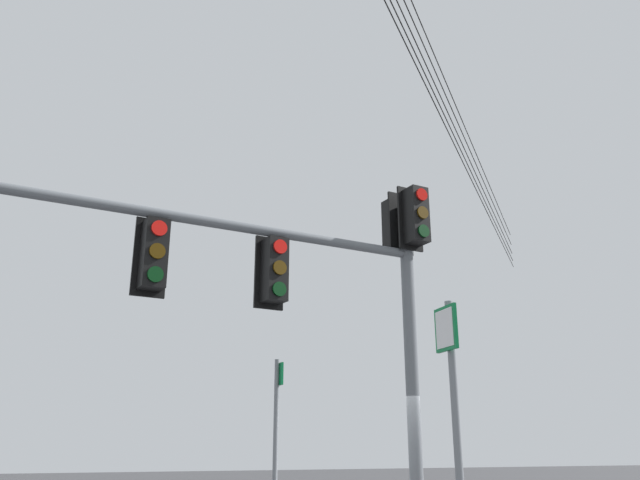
% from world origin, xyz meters
% --- Properties ---
extents(signal_mast_assembly, '(1.91, 5.93, 5.75)m').
position_xyz_m(signal_mast_assembly, '(0.68, -1.15, 4.12)').
color(signal_mast_assembly, slate).
rests_on(signal_mast_assembly, ground).
extents(route_sign_primary, '(0.38, 0.10, 3.11)m').
position_xyz_m(route_sign_primary, '(4.03, -1.05, 1.90)').
color(route_sign_primary, slate).
rests_on(route_sign_primary, ground).
extents(route_sign_secondary, '(0.26, 0.11, 3.01)m').
position_xyz_m(route_sign_secondary, '(0.11, -1.87, 1.72)').
color(route_sign_secondary, slate).
rests_on(route_sign_secondary, ground).
extents(overhead_wire_span, '(26.27, 20.37, 1.58)m').
position_xyz_m(overhead_wire_span, '(-0.80, 1.04, 9.66)').
color(overhead_wire_span, black).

